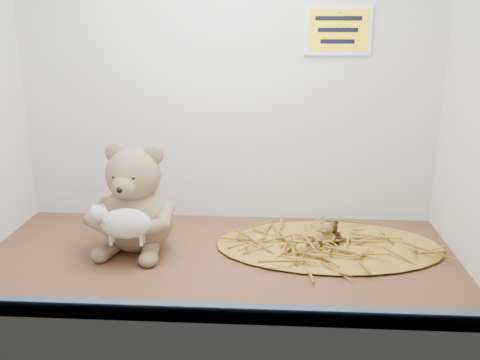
# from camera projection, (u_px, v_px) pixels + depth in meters

# --- Properties ---
(alcove_shell) EXTENTS (1.20, 0.60, 0.90)m
(alcove_shell) POSITION_uv_depth(u_px,v_px,m) (221.00, 74.00, 1.30)
(alcove_shell) COLOR #422617
(alcove_shell) RESTS_ON ground
(front_rail) EXTENTS (1.19, 0.02, 0.04)m
(front_rail) POSITION_uv_depth(u_px,v_px,m) (205.00, 312.00, 1.07)
(front_rail) COLOR #314B5E
(front_rail) RESTS_ON shelf_floor
(straw_bed) EXTENTS (0.60, 0.35, 0.01)m
(straw_bed) POSITION_uv_depth(u_px,v_px,m) (329.00, 245.00, 1.41)
(straw_bed) COLOR olive
(straw_bed) RESTS_ON shelf_floor
(main_teddy) EXTENTS (0.26, 0.27, 0.28)m
(main_teddy) POSITION_uv_depth(u_px,v_px,m) (136.00, 197.00, 1.37)
(main_teddy) COLOR #816D4F
(main_teddy) RESTS_ON shelf_floor
(toy_lamb) EXTENTS (0.16, 0.10, 0.10)m
(toy_lamb) POSITION_uv_depth(u_px,v_px,m) (126.00, 224.00, 1.28)
(toy_lamb) COLOR beige
(toy_lamb) RESTS_ON main_teddy
(mini_teddy_tan) EXTENTS (0.08, 0.08, 0.07)m
(mini_teddy_tan) POSITION_uv_depth(u_px,v_px,m) (327.00, 233.00, 1.39)
(mini_teddy_tan) COLOR brown
(mini_teddy_tan) RESTS_ON straw_bed
(mini_teddy_brown) EXTENTS (0.05, 0.06, 0.06)m
(mini_teddy_brown) POSITION_uv_depth(u_px,v_px,m) (332.00, 231.00, 1.41)
(mini_teddy_brown) COLOR black
(mini_teddy_brown) RESTS_ON straw_bed
(wall_sign) EXTENTS (0.16, 0.01, 0.11)m
(wall_sign) POSITION_uv_depth(u_px,v_px,m) (338.00, 30.00, 1.45)
(wall_sign) COLOR yellow
(wall_sign) RESTS_ON back_wall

